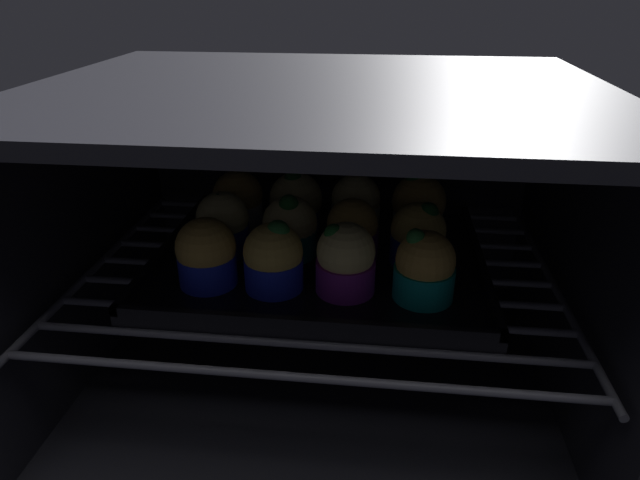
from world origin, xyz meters
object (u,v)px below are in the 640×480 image
Objects in this scene: baking_tray at (320,259)px; muffin_row2_col0 at (238,202)px; muffin_row1_col1 at (290,228)px; muffin_row0_col0 at (206,254)px; muffin_row0_col2 at (345,260)px; muffin_row2_col2 at (356,205)px; muffin_row0_col1 at (274,258)px; muffin_row1_col0 at (223,225)px; muffin_row1_col2 at (352,231)px; muffin_row1_col3 at (418,236)px; muffin_row0_col3 at (425,268)px; muffin_row2_col3 at (418,206)px; muffin_row2_col1 at (296,203)px.

baking_tray is 14.36cm from muffin_row2_col0.
muffin_row1_col1 is (-3.58, 0.05, 3.90)cm from baking_tray.
baking_tray is 5.06× the size of muffin_row0_col0.
muffin_row2_col2 is at bearing 89.32° from muffin_row0_col2.
muffin_row0_col1 is 10.68cm from muffin_row1_col0.
baking_tray is at bearing -174.87° from muffin_row1_col2.
muffin_row2_col2 is (15.32, 8.28, -0.11)cm from muffin_row1_col0.
muffin_row1_col3 is at bearing 0.10° from muffin_row1_col0.
muffin_row1_col3 is 1.01× the size of muffin_row2_col2.
muffin_row2_col2 is at bearing 63.91° from muffin_row0_col1.
baking_tray is 5.00× the size of muffin_row1_col3.
muffin_row2_col0 is (-15.42, 7.01, 0.24)cm from muffin_row1_col2.
muffin_row2_col3 is (0.08, 15.95, 0.28)cm from muffin_row0_col3.
muffin_row2_col1 is at bearing 93.66° from muffin_row1_col1.
muffin_row2_col3 is at bearing 43.68° from muffin_row1_col2.
muffin_row1_col1 is at bearing 179.14° from baking_tray.
muffin_row0_col0 is 16.98cm from muffin_row2_col1.
muffin_row2_col0 is at bearing -177.54° from muffin_row2_col1.
muffin_row2_col1 is (-15.42, 7.87, 0.15)cm from muffin_row1_col3.
muffin_row0_col2 is at bearing 0.51° from muffin_row0_col0.
muffin_row2_col0 is (-23.32, 15.33, 0.06)cm from muffin_row0_col3.
muffin_row2_col1 reaches higher than muffin_row0_col2.
muffin_row0_col1 is 15.66cm from muffin_row0_col3.
muffin_row0_col1 reaches higher than baking_tray.
muffin_row1_col1 is at bearing 179.02° from muffin_row1_col3.
muffin_row1_col1 reaches higher than baking_tray.
muffin_row1_col2 is at bearing 88.51° from muffin_row0_col2.
muffin_row1_col1 is 14.93cm from muffin_row1_col3.
baking_tray is 14.79cm from muffin_row2_col3.
muffin_row1_col3 is at bearing -27.05° from muffin_row2_col1.
muffin_row1_col2 is at bearing 2.21° from muffin_row1_col1.
muffin_row2_col3 reaches higher than muffin_row2_col0.
muffin_row1_col0 is 17.42cm from muffin_row2_col2.
muffin_row0_col1 is 1.00× the size of muffin_row0_col3.
muffin_row0_col0 is 0.99× the size of muffin_row2_col0.
muffin_row1_col1 is at bearing 45.00° from muffin_row0_col0.
baking_tray is 4.81× the size of muffin_row1_col1.
muffin_row0_col1 is (7.30, -0.08, -0.01)cm from muffin_row0_col0.
muffin_row0_col3 is 17.88cm from muffin_row2_col2.
muffin_row2_col0 is at bearing 155.56° from muffin_row1_col2.
muffin_row1_col2 is 7.71cm from muffin_row2_col2.
muffin_row0_col1 is at bearing -0.63° from muffin_row0_col0.
muffin_row2_col2 is at bearing 2.60° from muffin_row2_col0.
muffin_row0_col1 is 17.60cm from muffin_row2_col2.
muffin_row0_col0 is 0.92× the size of muffin_row2_col3.
baking_tray is 5.33cm from muffin_row1_col2.
muffin_row1_col0 and muffin_row2_col0 have the same top height.
muffin_row0_col2 reaches higher than muffin_row2_col0.
muffin_row1_col0 is 0.92× the size of muffin_row2_col3.
muffin_row1_col0 is 22.95cm from muffin_row1_col3.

